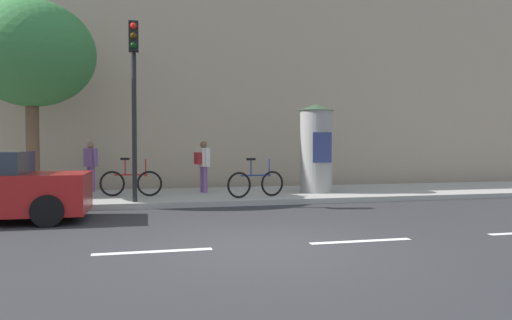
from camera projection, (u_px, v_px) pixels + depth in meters
ground_plane at (262, 246)px, 7.89m from camera, size 80.00×80.00×0.00m
sidewalk_curb at (204, 196)px, 14.69m from camera, size 36.00×4.00×0.15m
lane_markings at (262, 246)px, 7.89m from camera, size 25.80×0.16×0.01m
building_backdrop at (187, 37)px, 19.35m from camera, size 36.00×5.00×11.63m
traffic_light at (134, 82)px, 12.41m from camera, size 0.24×0.45×4.54m
poster_column at (316, 148)px, 15.13m from camera, size 1.09×1.09×2.70m
street_tree at (31, 54)px, 13.49m from camera, size 3.42×3.42×5.42m
pedestrian_in_red_top at (91, 162)px, 15.24m from camera, size 0.45×0.60×1.55m
pedestrian_with_bag at (203, 162)px, 15.01m from camera, size 0.46×0.57×1.57m
bicycle_leaning at (131, 183)px, 13.94m from camera, size 1.74×0.43×1.09m
bicycle_upright at (256, 183)px, 13.73m from camera, size 1.72×0.52×1.09m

